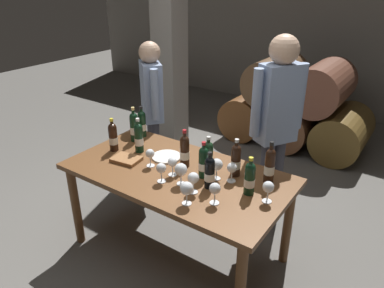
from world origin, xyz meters
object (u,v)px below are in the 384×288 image
at_px(wine_glass_3, 215,189).
at_px(wine_glass_8, 187,189).
at_px(wine_glass_4, 232,169).
at_px(taster_seated_left, 152,104).
at_px(wine_bottle_0, 236,160).
at_px(wine_glass_5, 150,154).
at_px(wine_bottle_9, 250,178).
at_px(wine_bottle_2, 270,165).
at_px(dining_table, 177,182).
at_px(wine_bottle_8, 210,172).
at_px(wine_glass_7, 268,188).
at_px(wine_bottle_10, 142,123).
at_px(wine_bottle_6, 204,162).
at_px(sommelier_presenting, 277,119).
at_px(wine_bottle_7, 208,156).
at_px(wine_glass_6, 161,169).
at_px(wine_glass_2, 217,165).
at_px(wine_bottle_4, 134,127).
at_px(wine_glass_1, 193,179).
at_px(wine_bottle_1, 184,151).
at_px(serving_plate, 167,157).
at_px(wine_bottle_5, 139,137).
at_px(wine_bottle_3, 113,137).
at_px(tasting_notebook, 126,159).
at_px(wine_glass_9, 172,163).

bearing_deg(wine_glass_3, wine_glass_8, -143.40).
height_order(wine_glass_4, taster_seated_left, taster_seated_left).
bearing_deg(wine_bottle_0, wine_glass_5, -157.54).
bearing_deg(wine_bottle_9, wine_bottle_2, 77.84).
relative_size(dining_table, wine_bottle_8, 6.26).
relative_size(wine_bottle_8, wine_glass_7, 1.81).
distance_m(wine_bottle_8, wine_glass_7, 0.41).
xyz_separation_m(wine_bottle_10, wine_glass_4, (1.06, -0.24, -0.02)).
bearing_deg(wine_bottle_2, wine_bottle_6, -154.25).
height_order(wine_bottle_2, sommelier_presenting, sommelier_presenting).
bearing_deg(wine_bottle_8, taster_seated_left, 146.70).
height_order(dining_table, taster_seated_left, taster_seated_left).
bearing_deg(wine_bottle_7, wine_bottle_2, 13.15).
xyz_separation_m(wine_glass_5, wine_glass_6, (0.22, -0.13, 0.00)).
height_order(wine_bottle_8, wine_glass_2, wine_bottle_8).
relative_size(sommelier_presenting, taster_seated_left, 1.11).
bearing_deg(sommelier_presenting, wine_bottle_10, -159.93).
distance_m(wine_bottle_2, wine_bottle_4, 1.27).
bearing_deg(wine_bottle_6, sommelier_presenting, 70.51).
distance_m(wine_bottle_7, wine_glass_3, 0.44).
distance_m(dining_table, wine_bottle_6, 0.30).
bearing_deg(wine_bottle_9, wine_bottle_4, 170.88).
height_order(wine_bottle_6, wine_bottle_9, wine_bottle_6).
xyz_separation_m(wine_glass_1, wine_glass_7, (0.46, 0.18, -0.00)).
relative_size(wine_bottle_1, wine_bottle_9, 1.10).
relative_size(wine_bottle_6, sommelier_presenting, 0.16).
distance_m(wine_bottle_0, wine_bottle_10, 1.05).
distance_m(dining_table, wine_bottle_9, 0.62).
relative_size(wine_bottle_9, wine_glass_1, 1.80).
bearing_deg(serving_plate, wine_bottle_6, -11.91).
xyz_separation_m(wine_bottle_5, sommelier_presenting, (0.92, 0.66, 0.16)).
bearing_deg(wine_glass_8, wine_bottle_2, 59.99).
bearing_deg(wine_glass_2, wine_glass_7, -8.04).
bearing_deg(wine_glass_8, wine_bottle_4, 150.59).
distance_m(wine_bottle_0, taster_seated_left, 1.34).
bearing_deg(wine_bottle_1, wine_bottle_6, -14.81).
xyz_separation_m(wine_glass_3, serving_plate, (-0.66, 0.33, -0.10)).
height_order(wine_bottle_8, wine_glass_3, wine_bottle_8).
height_order(dining_table, wine_bottle_2, wine_bottle_2).
relative_size(wine_bottle_3, wine_glass_2, 1.76).
xyz_separation_m(wine_bottle_7, wine_glass_4, (0.22, -0.04, -0.02)).
xyz_separation_m(wine_glass_3, taster_seated_left, (-1.30, 0.92, 0.06)).
bearing_deg(wine_glass_3, wine_glass_2, 119.16).
height_order(wine_bottle_9, tasting_notebook, wine_bottle_9).
xyz_separation_m(wine_bottle_5, wine_glass_7, (1.19, -0.08, -0.02)).
relative_size(wine_bottle_4, wine_bottle_7, 1.12).
relative_size(wine_bottle_9, wine_glass_9, 1.92).
relative_size(wine_bottle_1, wine_bottle_2, 0.96).
distance_m(dining_table, wine_bottle_1, 0.24).
bearing_deg(tasting_notebook, serving_plate, 38.03).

